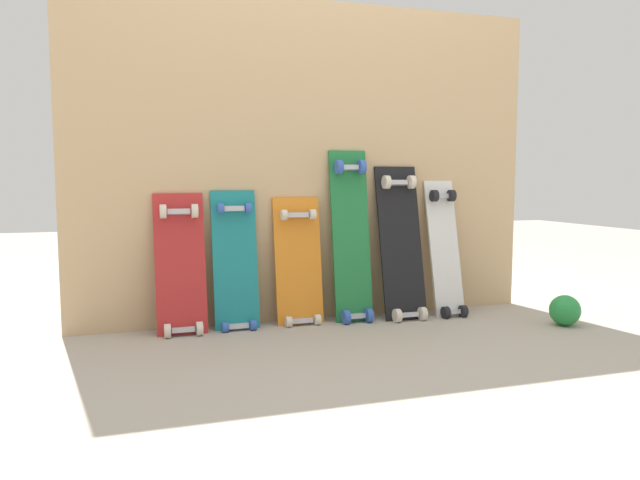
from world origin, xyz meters
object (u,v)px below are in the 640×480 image
object	(u,v)px
skateboard_teal	(235,267)
skateboard_orange	(299,268)
skateboard_black	(401,248)
skateboard_green	(351,242)
skateboard_white	(445,254)
skateboard_red	(181,270)
rubber_ball	(565,310)

from	to	relation	value
skateboard_teal	skateboard_orange	distance (m)	0.32
skateboard_black	skateboard_green	bearing A→B (deg)	174.74
skateboard_teal	skateboard_black	xyz separation A→B (m)	(0.86, -0.04, 0.06)
skateboard_white	skateboard_green	bearing A→B (deg)	177.24
skateboard_red	skateboard_white	world-z (taller)	skateboard_white
skateboard_green	skateboard_black	xyz separation A→B (m)	(0.27, -0.02, -0.04)
rubber_ball	skateboard_white	bearing A→B (deg)	135.84
skateboard_red	rubber_ball	bearing A→B (deg)	-13.76
skateboard_orange	rubber_ball	world-z (taller)	skateboard_orange
skateboard_red	rubber_ball	size ratio (longest dim) A/B	4.76
skateboard_green	skateboard_orange	bearing A→B (deg)	176.48
skateboard_teal	skateboard_red	bearing A→B (deg)	-176.57
skateboard_white	rubber_ball	bearing A→B (deg)	-44.16
skateboard_orange	skateboard_green	distance (m)	0.30
skateboard_red	skateboard_teal	xyz separation A→B (m)	(0.26, 0.02, 0.00)
skateboard_teal	rubber_ball	xyz separation A→B (m)	(1.54, -0.46, -0.22)
rubber_ball	skateboard_black	bearing A→B (deg)	148.64
skateboard_orange	skateboard_white	bearing A→B (deg)	-3.02
skateboard_orange	skateboard_green	size ratio (longest dim) A/B	0.75
skateboard_red	skateboard_green	distance (m)	0.86
skateboard_red	skateboard_black	world-z (taller)	skateboard_black
skateboard_teal	skateboard_orange	world-z (taller)	skateboard_teal
skateboard_white	skateboard_red	bearing A→B (deg)	179.01
skateboard_red	skateboard_green	xyz separation A→B (m)	(0.85, 0.00, 0.11)
skateboard_orange	skateboard_white	xyz separation A→B (m)	(0.80, -0.04, 0.04)
skateboard_green	skateboard_white	size ratio (longest dim) A/B	1.19
skateboard_teal	skateboard_green	world-z (taller)	skateboard_green
skateboard_green	skateboard_black	bearing A→B (deg)	-5.26
skateboard_red	skateboard_white	xyz separation A→B (m)	(1.37, -0.02, 0.03)
skateboard_red	skateboard_teal	bearing A→B (deg)	3.43
skateboard_orange	skateboard_white	distance (m)	0.80
skateboard_red	skateboard_orange	size ratio (longest dim) A/B	1.03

